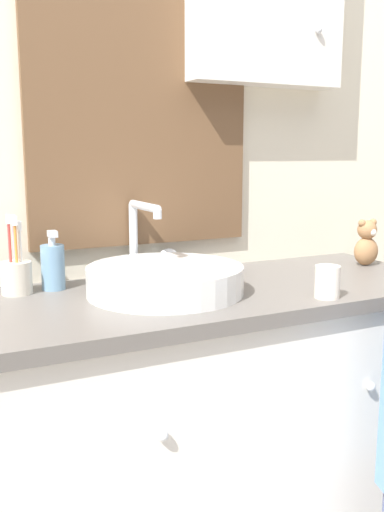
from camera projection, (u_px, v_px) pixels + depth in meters
The scene contains 7 objects.
wall_back at pixel (179, 109), 1.65m from camera, with size 3.20×0.18×2.50m.
vanity_counter at pixel (222, 432), 1.55m from camera, with size 1.26×0.53×0.81m.
sink_basin at pixel (165, 278), 1.41m from camera, with size 0.39×0.44×0.22m.
toothbrush_holder at pixel (16, 275), 1.40m from camera, with size 0.08×0.08×0.20m.
soap_dispenser at pixel (53, 266), 1.45m from camera, with size 0.06×0.06×0.15m.
teddy_bear at pixel (366, 243), 1.76m from camera, with size 0.08×0.07×0.14m.
drinking_cup at pixel (327, 282), 1.37m from camera, with size 0.06×0.06×0.08m, color silver.
Camera 1 is at (-0.71, -0.92, 1.16)m, focal length 40.00 mm.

